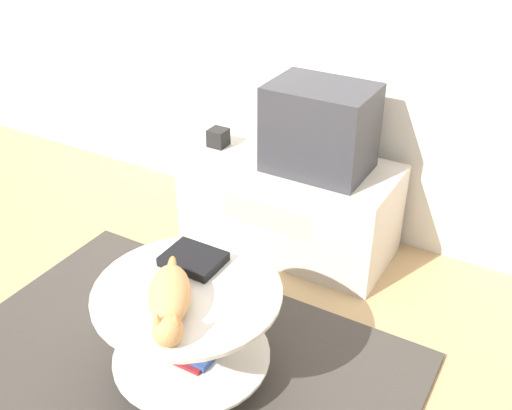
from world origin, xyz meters
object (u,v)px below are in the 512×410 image
tv (320,129)px  speaker (218,138)px  dvd_box (193,259)px  cat (170,299)px

tv → speaker: bearing=-177.5°
tv → speaker: tv is taller
tv → dvd_box: bearing=-97.8°
tv → cat: size_ratio=1.12×
tv → speaker: size_ratio=5.21×
tv → dvd_box: 0.94m
dvd_box → cat: cat is taller
tv → cat: bearing=-91.2°
speaker → cat: speaker is taller
speaker → dvd_box: 0.99m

